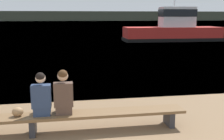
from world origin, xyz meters
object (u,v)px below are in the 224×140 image
Objects in this scene: bench_main at (33,119)px; person_left at (41,96)px; tugboat_red at (173,30)px; person_right at (63,94)px; shopping_bag at (18,112)px.

bench_main is 7.15× the size of person_left.
tugboat_red is (11.75, 21.47, 0.72)m from bench_main.
person_left is 0.46m from person_right.
bench_main is 0.53m from person_left.
person_left is at bearing -2.27° from shopping_bag.
person_right is 1.03m from shopping_bag.
person_left is at bearing 153.37° from tugboat_red.
person_left is 3.97× the size of shopping_bag.
person_right is at bearing -0.08° from bench_main.
person_right reaches higher than person_left.
bench_main is at bearing 152.95° from tugboat_red.
person_left reaches higher than bench_main.
person_left is 24.37m from tugboat_red.
tugboat_red reaches higher than person_right.
shopping_bag is 0.02× the size of tugboat_red.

